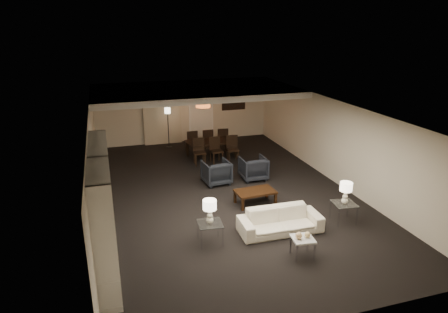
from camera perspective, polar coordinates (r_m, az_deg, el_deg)
name	(u,v)px	position (r m, az deg, el deg)	size (l,w,h in m)	color
floor	(224,192)	(11.61, 0.00, -5.15)	(11.00, 11.00, 0.00)	black
ceiling	(224,107)	(10.84, 0.00, 7.03)	(7.00, 11.00, 0.02)	silver
wall_back	(184,111)	(16.32, -5.74, 6.43)	(7.00, 0.02, 2.50)	beige
wall_front	(328,256)	(6.58, 14.70, -13.58)	(7.00, 0.02, 2.50)	beige
wall_left	(93,164)	(10.72, -18.18, -1.01)	(0.02, 11.00, 2.50)	beige
wall_right	(334,141)	(12.60, 15.41, 2.15)	(0.02, 11.00, 2.50)	beige
ceiling_soffit	(195,91)	(14.18, -4.23, 9.35)	(7.00, 4.00, 0.20)	silver
curtains	(162,114)	(16.11, -8.83, 5.96)	(1.50, 0.12, 2.40)	beige
door	(201,115)	(16.48, -3.30, 5.90)	(0.90, 0.05, 2.10)	silver
painting	(234,101)	(16.75, 1.37, 7.89)	(0.95, 0.04, 0.65)	#142D38
media_unit	(103,209)	(8.33, -16.86, -7.17)	(0.38, 3.40, 2.35)	white
pendant_light	(203,104)	(14.34, -3.00, 7.53)	(0.52, 0.52, 0.24)	#D8591E
sofa	(280,221)	(9.52, 8.03, -9.09)	(1.94, 0.76, 0.57)	beige
coffee_table	(255,197)	(10.88, 4.46, -5.81)	(1.06, 0.62, 0.38)	black
armchair_left	(216,172)	(12.12, -1.10, -2.26)	(0.77, 0.79, 0.72)	black
armchair_right	(253,168)	(12.48, 4.20, -1.67)	(0.77, 0.79, 0.72)	black
side_table_left	(210,233)	(9.02, -2.01, -10.86)	(0.53, 0.53, 0.50)	white
side_table_right	(343,212)	(10.32, 16.69, -7.67)	(0.53, 0.53, 0.50)	white
table_lamp_left	(210,212)	(8.77, -2.05, -7.89)	(0.30, 0.30, 0.55)	white
table_lamp_right	(345,193)	(10.11, 16.96, -5.01)	(0.30, 0.30, 0.55)	white
marble_table	(302,247)	(8.71, 11.11, -12.61)	(0.44, 0.44, 0.44)	silver
gold_gourd_a	(299,236)	(8.52, 10.63, -11.06)	(0.14, 0.14, 0.14)	#E4B378
gold_gourd_b	(307,235)	(8.61, 11.83, -10.87)	(0.12, 0.12, 0.12)	#F0CA7F
television	(105,200)	(9.05, -16.68, -6.03)	(0.13, 0.97, 0.56)	black
vase_blue	(105,233)	(7.50, -16.69, -10.48)	(0.15, 0.15, 0.16)	#274DA9
vase_amber	(101,197)	(7.69, -17.11, -5.59)	(0.16, 0.16, 0.16)	#AC7639
floor_speaker	(110,213)	(9.73, -15.97, -7.78)	(0.10, 0.10, 0.95)	black
dining_table	(211,149)	(14.49, -1.81, 1.06)	(1.73, 0.97, 0.61)	black
chair_nl	(200,152)	(13.70, -3.51, 0.64)	(0.42, 0.42, 0.90)	black
chair_nm	(216,150)	(13.85, -1.10, 0.87)	(0.42, 0.42, 0.90)	black
chair_nr	(233,149)	(14.02, 1.26, 1.09)	(0.42, 0.42, 0.90)	black
chair_fl	(191,142)	(14.92, -4.70, 2.12)	(0.42, 0.42, 0.90)	black
chair_fm	(207,140)	(15.05, -2.47, 2.32)	(0.42, 0.42, 0.90)	black
chair_fr	(222,139)	(15.20, -0.28, 2.51)	(0.42, 0.42, 0.90)	black
floor_lamp	(168,128)	(15.66, -7.97, 4.07)	(0.23, 0.23, 1.57)	black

